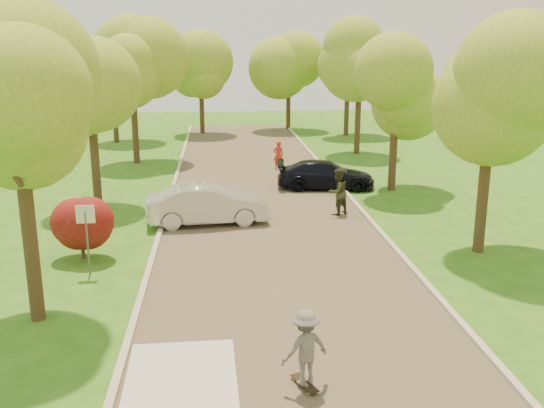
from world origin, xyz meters
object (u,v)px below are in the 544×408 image
object	(u,v)px
skateboarder	(305,347)
longboard	(305,383)
dark_sedan	(326,175)
person_striped	(278,155)
person_olive	(338,192)
silver_sedan	(207,205)
street_sign	(86,225)

from	to	relation	value
skateboarder	longboard	bearing A→B (deg)	65.79
dark_sedan	person_striped	world-z (taller)	person_striped
dark_sedan	person_olive	size ratio (longest dim) A/B	2.42
skateboarder	person_olive	world-z (taller)	person_olive
dark_sedan	longboard	bearing A→B (deg)	174.74
dark_sedan	person_striped	xyz separation A→B (m)	(-1.80, 4.88, 0.11)
silver_sedan	skateboarder	distance (m)	12.05
silver_sedan	dark_sedan	size ratio (longest dim) A/B	1.00
person_striped	dark_sedan	bearing A→B (deg)	108.28
silver_sedan	skateboarder	bearing A→B (deg)	-175.96
street_sign	longboard	size ratio (longest dim) A/B	2.59
street_sign	longboard	xyz separation A→B (m)	(5.58, -6.77, -1.48)
street_sign	person_olive	xyz separation A→B (m)	(8.75, 5.90, -0.60)
dark_sedan	person_striped	bearing A→B (deg)	26.44
person_striped	person_olive	bearing A→B (deg)	96.68
street_sign	person_striped	xyz separation A→B (m)	(7.30, 15.45, -0.78)
dark_sedan	person_striped	size ratio (longest dim) A/B	2.97
street_sign	person_olive	world-z (taller)	street_sign
person_olive	dark_sedan	bearing A→B (deg)	-128.74
silver_sedan	longboard	xyz separation A→B (m)	(2.08, -11.87, -0.68)
street_sign	silver_sedan	size ratio (longest dim) A/B	0.47
street_sign	person_olive	distance (m)	10.57
longboard	skateboarder	xyz separation A→B (m)	(0.00, 0.00, 0.81)
longboard	skateboarder	world-z (taller)	skateboarder
longboard	person_olive	bearing A→B (deg)	-126.44
street_sign	skateboarder	size ratio (longest dim) A/B	1.37
skateboarder	street_sign	bearing A→B (deg)	-72.91
street_sign	person_striped	size ratio (longest dim) A/B	1.39
silver_sedan	skateboarder	size ratio (longest dim) A/B	2.93
dark_sedan	street_sign	bearing A→B (deg)	145.46
street_sign	longboard	distance (m)	8.90
silver_sedan	longboard	distance (m)	12.07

